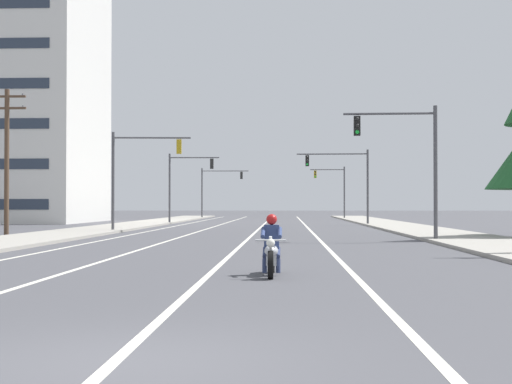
{
  "coord_description": "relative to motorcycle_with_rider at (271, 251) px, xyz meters",
  "views": [
    {
      "loc": [
        1.77,
        -7.81,
        1.68
      ],
      "look_at": [
        0.58,
        22.06,
        2.2
      ],
      "focal_mm": 51.47,
      "sensor_mm": 36.0,
      "label": 1
    }
  ],
  "objects": [
    {
      "name": "ground_plane",
      "position": [
        -1.44,
        -9.61,
        -0.59
      ],
      "size": [
        400.0,
        400.0,
        0.0
      ],
      "primitive_type": "plane",
      "color": "#47474C"
    },
    {
      "name": "lane_stripe_center",
      "position": [
        -1.5,
        35.39,
        -0.58
      ],
      "size": [
        0.16,
        100.0,
        0.01
      ],
      "primitive_type": "cube",
      "color": "beige",
      "rests_on": "ground"
    },
    {
      "name": "lane_stripe_left",
      "position": [
        -5.1,
        35.39,
        -0.58
      ],
      "size": [
        0.16,
        100.0,
        0.01
      ],
      "primitive_type": "cube",
      "color": "beige",
      "rests_on": "ground"
    },
    {
      "name": "lane_stripe_right",
      "position": [
        1.97,
        35.39,
        -0.58
      ],
      "size": [
        0.16,
        100.0,
        0.01
      ],
      "primitive_type": "cube",
      "color": "beige",
      "rests_on": "ground"
    },
    {
      "name": "lane_stripe_far_left",
      "position": [
        -8.28,
        35.39,
        -0.58
      ],
      "size": [
        0.16,
        100.0,
        0.01
      ],
      "primitive_type": "cube",
      "color": "beige",
      "rests_on": "ground"
    },
    {
      "name": "sidewalk_kerb_right",
      "position": [
        8.91,
        30.39,
        -0.52
      ],
      "size": [
        4.4,
        110.0,
        0.14
      ],
      "primitive_type": "cube",
      "color": "#9E998E",
      "rests_on": "ground"
    },
    {
      "name": "sidewalk_kerb_left",
      "position": [
        -11.79,
        30.39,
        -0.52
      ],
      "size": [
        4.4,
        110.0,
        0.14
      ],
      "primitive_type": "cube",
      "color": "#9E998E",
      "rests_on": "ground"
    },
    {
      "name": "motorcycle_with_rider",
      "position": [
        0.0,
        0.0,
        0.0
      ],
      "size": [
        0.7,
        2.19,
        1.46
      ],
      "color": "black",
      "rests_on": "ground"
    },
    {
      "name": "traffic_signal_near_right",
      "position": [
        5.98,
        16.2,
        3.47
      ],
      "size": [
        4.26,
        0.37,
        6.2
      ],
      "color": "#47474C",
      "rests_on": "ground"
    },
    {
      "name": "traffic_signal_near_left",
      "position": [
        -8.97,
        27.75,
        3.51
      ],
      "size": [
        4.9,
        0.59,
        6.2
      ],
      "color": "#47474C",
      "rests_on": "ground"
    },
    {
      "name": "traffic_signal_mid_right",
      "position": [
        5.35,
        42.84,
        3.57
      ],
      "size": [
        5.89,
        0.37,
        6.2
      ],
      "color": "#47474C",
      "rests_on": "ground"
    },
    {
      "name": "traffic_signal_mid_left",
      "position": [
        -8.63,
        46.98,
        3.49
      ],
      "size": [
        4.48,
        0.47,
        6.2
      ],
      "color": "#47474C",
      "rests_on": "ground"
    },
    {
      "name": "traffic_signal_far_right",
      "position": [
        6.18,
        69.79,
        3.47
      ],
      "size": [
        4.15,
        0.41,
        6.2
      ],
      "color": "#47474C",
      "rests_on": "ground"
    },
    {
      "name": "traffic_signal_far_left",
      "position": [
        -8.25,
        72.73,
        3.57
      ],
      "size": [
        5.84,
        0.4,
        6.2
      ],
      "color": "#47474C",
      "rests_on": "ground"
    },
    {
      "name": "utility_pole_left_near",
      "position": [
        -15.05,
        22.42,
        3.8
      ],
      "size": [
        2.13,
        0.26,
        8.07
      ],
      "color": "#4C3828",
      "rests_on": "ground"
    }
  ]
}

